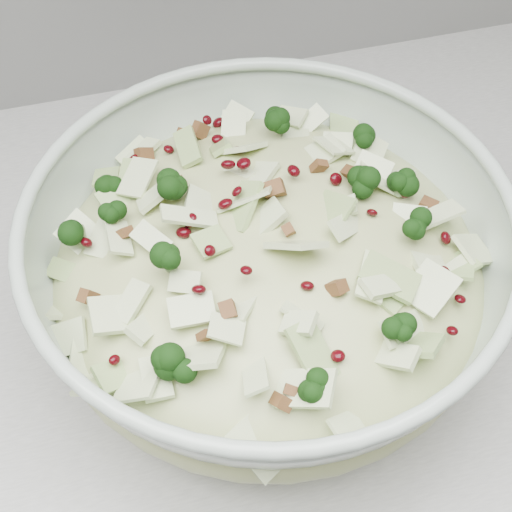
% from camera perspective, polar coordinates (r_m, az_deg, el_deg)
% --- Properties ---
extents(mixing_bowl, '(0.41, 0.41, 0.15)m').
position_cam_1_polar(mixing_bowl, '(0.56, 0.95, -1.21)').
color(mixing_bowl, '#AABBAD').
rests_on(mixing_bowl, counter).
extents(salad, '(0.40, 0.40, 0.15)m').
position_cam_1_polar(salad, '(0.54, 0.98, 0.32)').
color(salad, tan).
rests_on(salad, mixing_bowl).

